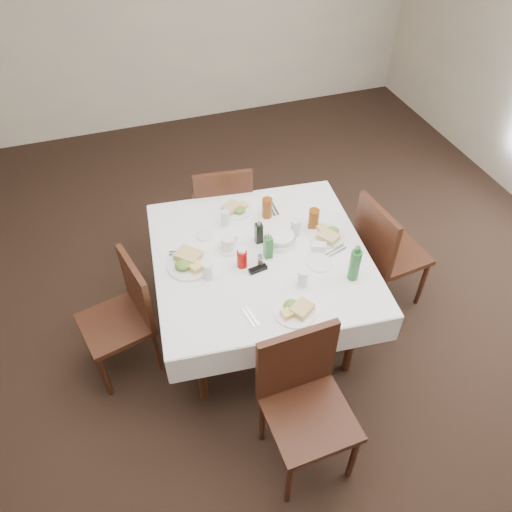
# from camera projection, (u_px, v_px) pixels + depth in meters

# --- Properties ---
(ground_plane) EXTENTS (7.00, 7.00, 0.00)m
(ground_plane) POSITION_uv_depth(u_px,v_px,m) (263.00, 340.00, 3.76)
(ground_plane) COLOR black
(room_shell) EXTENTS (6.04, 7.04, 2.80)m
(room_shell) POSITION_uv_depth(u_px,v_px,m) (266.00, 141.00, 2.57)
(room_shell) COLOR #B9AC9C
(room_shell) RESTS_ON ground
(dining_table) EXTENTS (1.56, 1.56, 0.76)m
(dining_table) POSITION_uv_depth(u_px,v_px,m) (261.00, 262.00, 3.39)
(dining_table) COLOR black
(dining_table) RESTS_ON ground
(chair_north) EXTENTS (0.51, 0.51, 0.95)m
(chair_north) POSITION_uv_depth(u_px,v_px,m) (223.00, 207.00, 4.05)
(chair_north) COLOR black
(chair_north) RESTS_ON ground
(chair_south) EXTENTS (0.49, 0.49, 0.99)m
(chair_south) POSITION_uv_depth(u_px,v_px,m) (303.00, 395.00, 2.80)
(chair_south) COLOR black
(chair_south) RESTS_ON ground
(chair_east) EXTENTS (0.50, 0.50, 0.96)m
(chair_east) POSITION_uv_depth(u_px,v_px,m) (384.00, 248.00, 3.69)
(chair_east) COLOR black
(chair_east) RESTS_ON ground
(chair_west) EXTENTS (0.52, 0.52, 0.90)m
(chair_west) POSITION_uv_depth(u_px,v_px,m) (126.00, 311.00, 3.30)
(chair_west) COLOR black
(chair_west) RESTS_ON ground
(meal_north) EXTENTS (0.24, 0.24, 0.05)m
(meal_north) POSITION_uv_depth(u_px,v_px,m) (236.00, 209.00, 3.66)
(meal_north) COLOR white
(meal_north) RESTS_ON dining_table
(meal_south) EXTENTS (0.25, 0.25, 0.05)m
(meal_south) POSITION_uv_depth(u_px,v_px,m) (296.00, 310.00, 2.96)
(meal_south) COLOR white
(meal_south) RESTS_ON dining_table
(meal_east) EXTENTS (0.26, 0.26, 0.06)m
(meal_east) POSITION_uv_depth(u_px,v_px,m) (328.00, 235.00, 3.45)
(meal_east) COLOR white
(meal_east) RESTS_ON dining_table
(meal_west) EXTENTS (0.30, 0.30, 0.07)m
(meal_west) POSITION_uv_depth(u_px,v_px,m) (189.00, 262.00, 3.25)
(meal_west) COLOR white
(meal_west) RESTS_ON dining_table
(side_plate_a) EXTENTS (0.14, 0.14, 0.01)m
(side_plate_a) POSITION_uv_depth(u_px,v_px,m) (206.00, 235.00, 3.47)
(side_plate_a) COLOR white
(side_plate_a) RESTS_ON dining_table
(side_plate_b) EXTENTS (0.17, 0.17, 0.01)m
(side_plate_b) POSITION_uv_depth(u_px,v_px,m) (320.00, 263.00, 3.27)
(side_plate_b) COLOR white
(side_plate_b) RESTS_ON dining_table
(water_n) EXTENTS (0.06, 0.06, 0.12)m
(water_n) POSITION_uv_depth(u_px,v_px,m) (226.00, 218.00, 3.52)
(water_n) COLOR silver
(water_n) RESTS_ON dining_table
(water_s) EXTENTS (0.06, 0.06, 0.12)m
(water_s) POSITION_uv_depth(u_px,v_px,m) (303.00, 278.00, 3.10)
(water_s) COLOR silver
(water_s) RESTS_ON dining_table
(water_e) EXTENTS (0.07, 0.07, 0.12)m
(water_e) POSITION_uv_depth(u_px,v_px,m) (296.00, 227.00, 3.44)
(water_e) COLOR silver
(water_e) RESTS_ON dining_table
(water_w) EXTENTS (0.06, 0.06, 0.12)m
(water_w) POSITION_uv_depth(u_px,v_px,m) (208.00, 271.00, 3.14)
(water_w) COLOR silver
(water_w) RESTS_ON dining_table
(iced_tea_a) EXTENTS (0.07, 0.07, 0.15)m
(iced_tea_a) POSITION_uv_depth(u_px,v_px,m) (267.00, 208.00, 3.57)
(iced_tea_a) COLOR brown
(iced_tea_a) RESTS_ON dining_table
(iced_tea_b) EXTENTS (0.07, 0.07, 0.15)m
(iced_tea_b) POSITION_uv_depth(u_px,v_px,m) (314.00, 219.00, 3.48)
(iced_tea_b) COLOR brown
(iced_tea_b) RESTS_ON dining_table
(bread_basket) EXTENTS (0.21, 0.21, 0.07)m
(bread_basket) POSITION_uv_depth(u_px,v_px,m) (280.00, 238.00, 3.40)
(bread_basket) COLOR silver
(bread_basket) RESTS_ON dining_table
(oil_cruet_dark) EXTENTS (0.05, 0.05, 0.20)m
(oil_cruet_dark) POSITION_uv_depth(u_px,v_px,m) (259.00, 232.00, 3.37)
(oil_cruet_dark) COLOR black
(oil_cruet_dark) RESTS_ON dining_table
(oil_cruet_green) EXTENTS (0.05, 0.05, 0.21)m
(oil_cruet_green) POSITION_uv_depth(u_px,v_px,m) (268.00, 246.00, 3.26)
(oil_cruet_green) COLOR #25682E
(oil_cruet_green) RESTS_ON dining_table
(ketchup_bottle) EXTENTS (0.07, 0.07, 0.15)m
(ketchup_bottle) POSITION_uv_depth(u_px,v_px,m) (242.00, 258.00, 3.21)
(ketchup_bottle) COLOR #950601
(ketchup_bottle) RESTS_ON dining_table
(salt_shaker) EXTENTS (0.03, 0.03, 0.07)m
(salt_shaker) POSITION_uv_depth(u_px,v_px,m) (260.00, 259.00, 3.25)
(salt_shaker) COLOR white
(salt_shaker) RESTS_ON dining_table
(pepper_shaker) EXTENTS (0.03, 0.03, 0.07)m
(pepper_shaker) POSITION_uv_depth(u_px,v_px,m) (260.00, 262.00, 3.23)
(pepper_shaker) COLOR #443524
(pepper_shaker) RESTS_ON dining_table
(coffee_mug) EXTENTS (0.15, 0.14, 0.10)m
(coffee_mug) POSITION_uv_depth(u_px,v_px,m) (228.00, 244.00, 3.34)
(coffee_mug) COLOR white
(coffee_mug) RESTS_ON dining_table
(sunglasses) EXTENTS (0.13, 0.06, 0.03)m
(sunglasses) POSITION_uv_depth(u_px,v_px,m) (258.00, 269.00, 3.22)
(sunglasses) COLOR black
(sunglasses) RESTS_ON dining_table
(green_bottle) EXTENTS (0.07, 0.07, 0.26)m
(green_bottle) POSITION_uv_depth(u_px,v_px,m) (355.00, 265.00, 3.10)
(green_bottle) COLOR #25682E
(green_bottle) RESTS_ON dining_table
(sugar_caddy) EXTENTS (0.11, 0.09, 0.05)m
(sugar_caddy) POSITION_uv_depth(u_px,v_px,m) (319.00, 247.00, 3.35)
(sugar_caddy) COLOR white
(sugar_caddy) RESTS_ON dining_table
(cutlery_n) EXTENTS (0.05, 0.18, 0.01)m
(cutlery_n) POSITION_uv_depth(u_px,v_px,m) (273.00, 208.00, 3.69)
(cutlery_n) COLOR silver
(cutlery_n) RESTS_ON dining_table
(cutlery_s) EXTENTS (0.07, 0.17, 0.01)m
(cutlery_s) POSITION_uv_depth(u_px,v_px,m) (250.00, 317.00, 2.95)
(cutlery_s) COLOR silver
(cutlery_s) RESTS_ON dining_table
(cutlery_e) EXTENTS (0.18, 0.10, 0.01)m
(cutlery_e) POSITION_uv_depth(u_px,v_px,m) (335.00, 252.00, 3.35)
(cutlery_e) COLOR silver
(cutlery_e) RESTS_ON dining_table
(cutlery_w) EXTENTS (0.18, 0.08, 0.01)m
(cutlery_w) POSITION_uv_depth(u_px,v_px,m) (182.00, 253.00, 3.34)
(cutlery_w) COLOR silver
(cutlery_w) RESTS_ON dining_table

